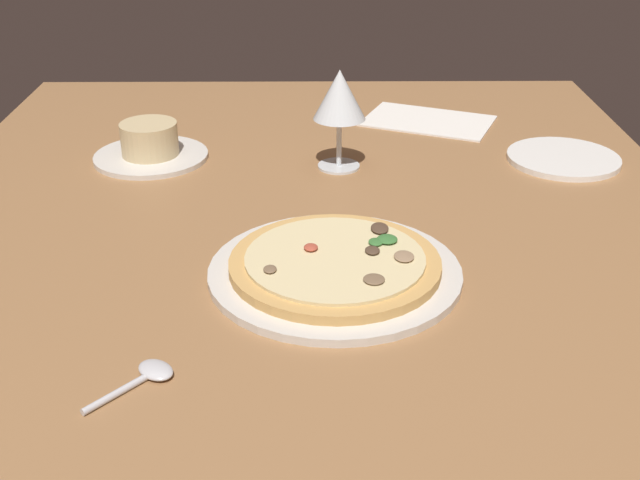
{
  "coord_description": "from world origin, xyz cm",
  "views": [
    {
      "loc": [
        -89.42,
        -0.97,
        50.94
      ],
      "look_at": [
        -3.42,
        -1.71,
        7.0
      ],
      "focal_mm": 45.33,
      "sensor_mm": 36.0,
      "label": 1
    }
  ],
  "objects_px": {
    "side_plate": "(563,158)",
    "spoon": "(147,375)",
    "paper_menu": "(428,121)",
    "pizza_main": "(335,267)",
    "wine_glass_far": "(340,98)",
    "ramekin_on_saucer": "(150,146)"
  },
  "relations": [
    {
      "from": "pizza_main",
      "to": "paper_menu",
      "type": "relative_size",
      "value": 1.35
    },
    {
      "from": "side_plate",
      "to": "paper_menu",
      "type": "relative_size",
      "value": 0.8
    },
    {
      "from": "pizza_main",
      "to": "spoon",
      "type": "bearing_deg",
      "value": 137.06
    },
    {
      "from": "paper_menu",
      "to": "ramekin_on_saucer",
      "type": "bearing_deg",
      "value": 134.24
    },
    {
      "from": "side_plate",
      "to": "paper_menu",
      "type": "bearing_deg",
      "value": 44.33
    },
    {
      "from": "wine_glass_far",
      "to": "side_plate",
      "type": "distance_m",
      "value": 0.37
    },
    {
      "from": "wine_glass_far",
      "to": "ramekin_on_saucer",
      "type": "bearing_deg",
      "value": 82.68
    },
    {
      "from": "spoon",
      "to": "pizza_main",
      "type": "bearing_deg",
      "value": -42.94
    },
    {
      "from": "wine_glass_far",
      "to": "spoon",
      "type": "distance_m",
      "value": 0.59
    },
    {
      "from": "ramekin_on_saucer",
      "to": "wine_glass_far",
      "type": "distance_m",
      "value": 0.31
    },
    {
      "from": "side_plate",
      "to": "spoon",
      "type": "relative_size",
      "value": 2.01
    },
    {
      "from": "paper_menu",
      "to": "spoon",
      "type": "relative_size",
      "value": 2.51
    },
    {
      "from": "pizza_main",
      "to": "wine_glass_far",
      "type": "bearing_deg",
      "value": -2.39
    },
    {
      "from": "ramekin_on_saucer",
      "to": "spoon",
      "type": "distance_m",
      "value": 0.59
    },
    {
      "from": "side_plate",
      "to": "wine_glass_far",
      "type": "bearing_deg",
      "value": 93.73
    },
    {
      "from": "side_plate",
      "to": "spoon",
      "type": "xyz_separation_m",
      "value": [
        -0.56,
        0.56,
        0.0
      ]
    },
    {
      "from": "paper_menu",
      "to": "wine_glass_far",
      "type": "bearing_deg",
      "value": 165.65
    },
    {
      "from": "pizza_main",
      "to": "side_plate",
      "type": "xyz_separation_m",
      "value": [
        0.36,
        -0.37,
        -0.01
      ]
    },
    {
      "from": "pizza_main",
      "to": "wine_glass_far",
      "type": "height_order",
      "value": "wine_glass_far"
    },
    {
      "from": "wine_glass_far",
      "to": "paper_menu",
      "type": "xyz_separation_m",
      "value": [
        0.22,
        -0.17,
        -0.11
      ]
    },
    {
      "from": "side_plate",
      "to": "pizza_main",
      "type": "bearing_deg",
      "value": 134.56
    },
    {
      "from": "ramekin_on_saucer",
      "to": "paper_menu",
      "type": "height_order",
      "value": "ramekin_on_saucer"
    }
  ]
}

